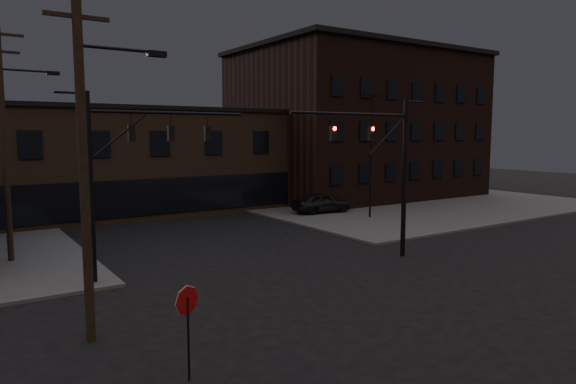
{
  "coord_description": "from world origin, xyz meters",
  "views": [
    {
      "loc": [
        -12.84,
        -13.82,
        6.29
      ],
      "look_at": [
        0.76,
        6.57,
        3.5
      ],
      "focal_mm": 32.0,
      "sensor_mm": 36.0,
      "label": 1
    }
  ],
  "objects_px": {
    "car_crossing": "(216,202)",
    "traffic_signal_near": "(389,161)",
    "traffic_signal_far": "(121,164)",
    "parked_car_lot_b": "(369,190)",
    "stop_sign": "(187,311)",
    "parked_car_lot_a": "(321,202)"
  },
  "relations": [
    {
      "from": "traffic_signal_near",
      "to": "traffic_signal_far",
      "type": "xyz_separation_m",
      "value": [
        -12.07,
        3.5,
        0.08
      ]
    },
    {
      "from": "parked_car_lot_b",
      "to": "traffic_signal_far",
      "type": "bearing_deg",
      "value": 133.8
    },
    {
      "from": "traffic_signal_far",
      "to": "parked_car_lot_b",
      "type": "distance_m",
      "value": 31.84
    },
    {
      "from": "traffic_signal_far",
      "to": "parked_car_lot_b",
      "type": "xyz_separation_m",
      "value": [
        27.81,
        14.92,
        -4.19
      ]
    },
    {
      "from": "stop_sign",
      "to": "car_crossing",
      "type": "bearing_deg",
      "value": 62.98
    },
    {
      "from": "traffic_signal_far",
      "to": "parked_car_lot_b",
      "type": "bearing_deg",
      "value": 28.21
    },
    {
      "from": "parked_car_lot_a",
      "to": "parked_car_lot_b",
      "type": "bearing_deg",
      "value": -55.74
    },
    {
      "from": "traffic_signal_near",
      "to": "stop_sign",
      "type": "height_order",
      "value": "traffic_signal_near"
    },
    {
      "from": "traffic_signal_far",
      "to": "car_crossing",
      "type": "distance_m",
      "value": 20.97
    },
    {
      "from": "traffic_signal_far",
      "to": "stop_sign",
      "type": "distance_m",
      "value": 10.55
    },
    {
      "from": "traffic_signal_far",
      "to": "parked_car_lot_a",
      "type": "relative_size",
      "value": 1.72
    },
    {
      "from": "parked_car_lot_b",
      "to": "car_crossing",
      "type": "bearing_deg",
      "value": 99.86
    },
    {
      "from": "parked_car_lot_a",
      "to": "car_crossing",
      "type": "height_order",
      "value": "parked_car_lot_a"
    },
    {
      "from": "car_crossing",
      "to": "traffic_signal_near",
      "type": "bearing_deg",
      "value": -75.75
    },
    {
      "from": "traffic_signal_far",
      "to": "stop_sign",
      "type": "xyz_separation_m",
      "value": [
        -1.28,
        -9.99,
        -3.17
      ]
    },
    {
      "from": "traffic_signal_far",
      "to": "car_crossing",
      "type": "height_order",
      "value": "traffic_signal_far"
    },
    {
      "from": "parked_car_lot_b",
      "to": "stop_sign",
      "type": "bearing_deg",
      "value": 146.15
    },
    {
      "from": "stop_sign",
      "to": "parked_car_lot_b",
      "type": "relative_size",
      "value": 0.53
    },
    {
      "from": "traffic_signal_near",
      "to": "car_crossing",
      "type": "distance_m",
      "value": 20.43
    },
    {
      "from": "traffic_signal_near",
      "to": "car_crossing",
      "type": "bearing_deg",
      "value": 89.59
    },
    {
      "from": "traffic_signal_far",
      "to": "parked_car_lot_a",
      "type": "height_order",
      "value": "traffic_signal_far"
    },
    {
      "from": "traffic_signal_near",
      "to": "car_crossing",
      "type": "height_order",
      "value": "traffic_signal_near"
    }
  ]
}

